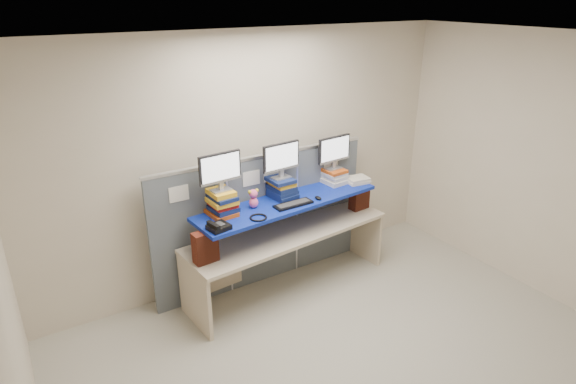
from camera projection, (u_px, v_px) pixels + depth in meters
room at (373, 231)px, 3.76m from camera, size 5.00×4.00×2.80m
cubicle_partition at (263, 219)px, 5.39m from camera, size 2.60×0.06×1.53m
desk at (288, 242)px, 5.31m from camera, size 2.41×0.89×0.72m
brick_pier_left at (205, 247)px, 4.59m from camera, size 0.24×0.15×0.32m
brick_pier_right at (359, 196)px, 5.73m from camera, size 0.24×0.15×0.32m
blue_board at (288, 202)px, 5.13m from camera, size 2.14×0.71×0.04m
book_stack_left at (222, 203)px, 4.76m from camera, size 0.29×0.32×0.26m
book_stack_center at (282, 188)px, 5.17m from camera, size 0.28×0.33×0.22m
book_stack_right at (333, 176)px, 5.59m from camera, size 0.28×0.33×0.17m
monitor_left at (220, 170)px, 4.62m from camera, size 0.44×0.14×0.39m
monitor_center at (281, 158)px, 5.04m from camera, size 0.44×0.14×0.39m
monitor_right at (334, 151)px, 5.48m from camera, size 0.44×0.14×0.39m
keyboard at (293, 204)px, 5.01m from camera, size 0.43×0.15×0.03m
mouse at (318, 198)px, 5.15m from camera, size 0.08×0.11×0.03m
desk_phone at (218, 227)px, 4.49m from camera, size 0.22×0.20×0.08m
headset at (258, 217)px, 4.72m from camera, size 0.20×0.20×0.02m
plush_toy at (253, 198)px, 4.92m from camera, size 0.12×0.09×0.20m
binder_stack at (358, 180)px, 5.60m from camera, size 0.28×0.23×0.06m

